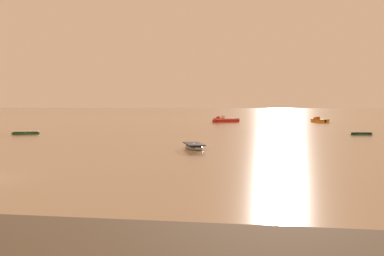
{
  "coord_description": "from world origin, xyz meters",
  "views": [
    {
      "loc": [
        17.3,
        -23.85,
        4.26
      ],
      "look_at": [
        4.96,
        49.0,
        0.45
      ],
      "focal_mm": 45.05,
      "sensor_mm": 36.0,
      "label": 1
    }
  ],
  "objects_px": {
    "motorboat_moored_1": "(222,121)",
    "rowboat_moored_3": "(26,133)",
    "motorboat_moored_3": "(318,121)",
    "rowboat_moored_5": "(361,134)",
    "rowboat_moored_2": "(194,147)"
  },
  "relations": [
    {
      "from": "motorboat_moored_1",
      "to": "rowboat_moored_3",
      "type": "distance_m",
      "value": 52.05
    },
    {
      "from": "motorboat_moored_3",
      "to": "rowboat_moored_3",
      "type": "height_order",
      "value": "motorboat_moored_3"
    },
    {
      "from": "motorboat_moored_3",
      "to": "rowboat_moored_5",
      "type": "distance_m",
      "value": 44.09
    },
    {
      "from": "motorboat_moored_3",
      "to": "rowboat_moored_5",
      "type": "height_order",
      "value": "motorboat_moored_3"
    },
    {
      "from": "rowboat_moored_3",
      "to": "rowboat_moored_5",
      "type": "xyz_separation_m",
      "value": [
        45.44,
        6.37,
        -0.04
      ]
    },
    {
      "from": "motorboat_moored_1",
      "to": "rowboat_moored_5",
      "type": "distance_m",
      "value": 46.77
    },
    {
      "from": "motorboat_moored_1",
      "to": "motorboat_moored_3",
      "type": "height_order",
      "value": "motorboat_moored_1"
    },
    {
      "from": "motorboat_moored_3",
      "to": "rowboat_moored_3",
      "type": "distance_m",
      "value": 66.68
    },
    {
      "from": "rowboat_moored_2",
      "to": "rowboat_moored_3",
      "type": "height_order",
      "value": "rowboat_moored_2"
    },
    {
      "from": "rowboat_moored_3",
      "to": "rowboat_moored_5",
      "type": "relative_size",
      "value": 1.34
    },
    {
      "from": "rowboat_moored_2",
      "to": "motorboat_moored_3",
      "type": "height_order",
      "value": "motorboat_moored_3"
    },
    {
      "from": "motorboat_moored_3",
      "to": "rowboat_moored_5",
      "type": "relative_size",
      "value": 1.98
    },
    {
      "from": "rowboat_moored_3",
      "to": "rowboat_moored_2",
      "type": "bearing_deg",
      "value": 123.16
    },
    {
      "from": "motorboat_moored_1",
      "to": "rowboat_moored_2",
      "type": "distance_m",
      "value": 64.31
    },
    {
      "from": "rowboat_moored_3",
      "to": "motorboat_moored_1",
      "type": "bearing_deg",
      "value": -139.16
    }
  ]
}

